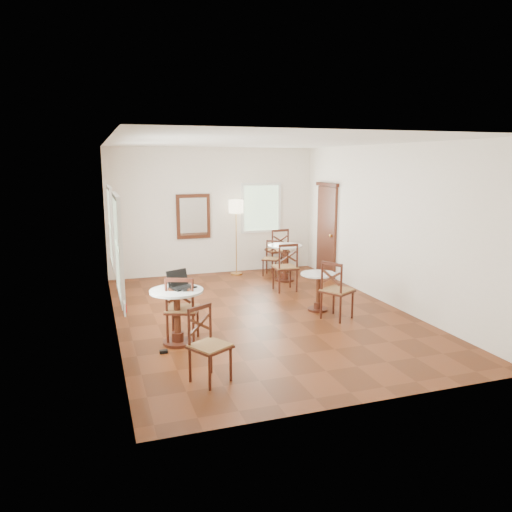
{
  "coord_description": "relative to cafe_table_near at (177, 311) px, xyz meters",
  "views": [
    {
      "loc": [
        -2.78,
        -7.99,
        2.69
      ],
      "look_at": [
        0.0,
        0.3,
        1.0
      ],
      "focal_mm": 34.61,
      "sensor_mm": 36.0,
      "label": 1
    }
  ],
  "objects": [
    {
      "name": "water_glass",
      "position": [
        -0.08,
        0.1,
        0.36
      ],
      "size": [
        0.05,
        0.05,
        0.09
      ],
      "primitive_type": "cylinder",
      "color": "white",
      "rests_on": "cafe_table_near"
    },
    {
      "name": "chair_mid_a",
      "position": [
        2.66,
        2.33,
        -0.01
      ],
      "size": [
        0.49,
        0.49,
        1.02
      ],
      "rotation": [
        0.0,
        0.0,
        3.11
      ],
      "color": "#401A10",
      "rests_on": "ground"
    },
    {
      "name": "chair_near_a",
      "position": [
        0.09,
        0.07,
        -0.0
      ],
      "size": [
        0.61,
        0.61,
        1.03
      ],
      "rotation": [
        0.0,
        0.0,
        2.77
      ],
      "color": "#401A10",
      "rests_on": "ground"
    },
    {
      "name": "mouse",
      "position": [
        0.1,
        -0.12,
        0.34
      ],
      "size": [
        0.1,
        0.07,
        0.04
      ],
      "primitive_type": "ellipsoid",
      "rotation": [
        0.0,
        0.0,
        0.18
      ],
      "color": "black",
      "rests_on": "cafe_table_near"
    },
    {
      "name": "power_adapter",
      "position": [
        -0.26,
        -0.3,
        -0.49
      ],
      "size": [
        0.11,
        0.07,
        0.05
      ],
      "primitive_type": "cube",
      "color": "black",
      "rests_on": "ground"
    },
    {
      "name": "chair_near_b",
      "position": [
        0.15,
        -1.38,
        -0.05
      ],
      "size": [
        0.59,
        0.59,
        0.94
      ],
      "rotation": [
        0.0,
        0.0,
        0.52
      ],
      "color": "#401A10",
      "rests_on": "ground"
    },
    {
      "name": "chair_back_a",
      "position": [
        3.17,
        4.12,
        0.02
      ],
      "size": [
        0.5,
        0.5,
        1.07
      ],
      "rotation": [
        0.0,
        0.0,
        3.14
      ],
      "color": "#401A10",
      "rests_on": "ground"
    },
    {
      "name": "cafe_table_near",
      "position": [
        0.0,
        0.0,
        0.0
      ],
      "size": [
        0.79,
        0.79,
        0.83
      ],
      "color": "#401A10",
      "rests_on": "ground"
    },
    {
      "name": "ground",
      "position": [
        1.66,
        0.98,
        -0.52
      ],
      "size": [
        7.0,
        7.0,
        0.0
      ],
      "primitive_type": "plane",
      "color": "#5A260F",
      "rests_on": "ground"
    },
    {
      "name": "laptop",
      "position": [
        0.08,
        0.11,
        0.38
      ],
      "size": [
        0.45,
        0.42,
        0.26
      ],
      "rotation": [
        0.0,
        0.0,
        0.45
      ],
      "color": "black",
      "rests_on": "cafe_table_near"
    },
    {
      "name": "cafe_table_mid",
      "position": [
        2.72,
        0.87,
        -0.09
      ],
      "size": [
        0.65,
        0.65,
        0.69
      ],
      "color": "#401A10",
      "rests_on": "ground"
    },
    {
      "name": "chair_mid_b",
      "position": [
        2.79,
        0.32,
        -0.01
      ],
      "size": [
        0.64,
        0.64,
        1.02
      ],
      "rotation": [
        0.0,
        0.0,
        2.09
      ],
      "color": "#401A10",
      "rests_on": "ground"
    },
    {
      "name": "room_shell",
      "position": [
        1.6,
        1.26,
        1.37
      ],
      "size": [
        5.02,
        7.02,
        3.01
      ],
      "color": "white",
      "rests_on": "ground"
    },
    {
      "name": "navy_mug",
      "position": [
        0.08,
        0.24,
        0.37
      ],
      "size": [
        0.12,
        0.08,
        0.1
      ],
      "color": "black",
      "rests_on": "cafe_table_near"
    },
    {
      "name": "floor_lamp",
      "position": [
        2.12,
        4.13,
        1.0
      ],
      "size": [
        0.35,
        0.35,
        1.79
      ],
      "color": "#BF8C3F",
      "rests_on": "ground"
    },
    {
      "name": "cafe_table_back",
      "position": [
        2.99,
        3.18,
        -0.01
      ],
      "size": [
        0.78,
        0.78,
        0.82
      ],
      "color": "#401A10",
      "rests_on": "ground"
    },
    {
      "name": "chair_back_b",
      "position": [
        2.89,
        3.77,
        -0.11
      ],
      "size": [
        0.53,
        0.53,
        0.82
      ],
      "rotation": [
        0.0,
        0.0,
        -0.64
      ],
      "color": "#401A10",
      "rests_on": "ground"
    }
  ]
}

